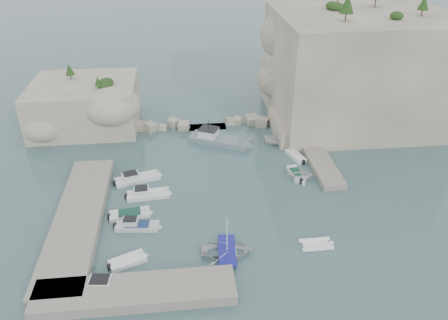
{
  "coord_description": "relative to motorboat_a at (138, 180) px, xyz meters",
  "views": [
    {
      "loc": [
        -5.09,
        -41.1,
        30.45
      ],
      "look_at": [
        0.0,
        6.0,
        3.0
      ],
      "focal_mm": 35.0,
      "sensor_mm": 36.0,
      "label": 1
    }
  ],
  "objects": [
    {
      "name": "motorboat_d",
      "position": [
        0.58,
        -9.8,
        0.0
      ],
      "size": [
        5.31,
        2.08,
        1.4
      ],
      "primitive_type": null,
      "rotation": [
        0.0,
        0.0,
        -0.11
      ],
      "color": "silver",
      "rests_on": "ground"
    },
    {
      "name": "outcrop_west",
      "position": [
        -8.95,
        17.88,
        3.5
      ],
      "size": [
        16.0,
        14.0,
        7.0
      ],
      "primitive_type": "cube",
      "color": "beige",
      "rests_on": "ground"
    },
    {
      "name": "rowboat_mast",
      "position": [
        9.86,
        -14.93,
        2.64
      ],
      "size": [
        0.1,
        0.1,
        4.2
      ],
      "primitive_type": "cylinder",
      "color": "white",
      "rests_on": "rowboat"
    },
    {
      "name": "breakwater",
      "position": [
        10.05,
        14.88,
        0.7
      ],
      "size": [
        28.0,
        3.0,
        1.4
      ],
      "primitive_type": "cube",
      "color": "beige",
      "rests_on": "ground"
    },
    {
      "name": "tender_east_c",
      "position": [
        21.69,
        3.58,
        0.0
      ],
      "size": [
        2.52,
        4.42,
        0.7
      ],
      "primitive_type": null,
      "rotation": [
        0.0,
        0.0,
        1.86
      ],
      "color": "white",
      "rests_on": "ground"
    },
    {
      "name": "motorboat_c",
      "position": [
        -0.42,
        -7.53,
        0.0
      ],
      "size": [
        5.06,
        2.34,
        0.7
      ],
      "primitive_type": null,
      "rotation": [
        0.0,
        0.0,
        0.12
      ],
      "color": "white",
      "rests_on": "ground"
    },
    {
      "name": "tender_east_b",
      "position": [
        20.54,
        -0.99,
        0.0
      ],
      "size": [
        1.78,
        4.15,
        0.7
      ],
      "primitive_type": null,
      "rotation": [
        0.0,
        0.0,
        1.67
      ],
      "color": "white",
      "rests_on": "ground"
    },
    {
      "name": "quay_west",
      "position": [
        -5.95,
        -8.12,
        0.55
      ],
      "size": [
        5.0,
        24.0,
        1.1
      ],
      "primitive_type": "cube",
      "color": "#9E9689",
      "rests_on": "ground"
    },
    {
      "name": "vegetation",
      "position": [
        28.88,
        17.29,
        17.93
      ],
      "size": [
        53.48,
        13.88,
        13.4
      ],
      "color": "#1E4219",
      "rests_on": "ground"
    },
    {
      "name": "ledge_east",
      "position": [
        24.55,
        2.88,
        0.4
      ],
      "size": [
        3.0,
        16.0,
        0.8
      ],
      "primitive_type": "cube",
      "color": "#9E9689",
      "rests_on": "ground"
    },
    {
      "name": "motorboat_f",
      "position": [
        -1.34,
        -18.47,
        0.0
      ],
      "size": [
        6.34,
        2.52,
        1.4
      ],
      "primitive_type": null,
      "rotation": [
        0.0,
        0.0,
        -0.11
      ],
      "color": "white",
      "rests_on": "ground"
    },
    {
      "name": "motorboat_e",
      "position": [
        -0.04,
        -15.18,
        0.0
      ],
      "size": [
        4.22,
        3.0,
        0.7
      ],
      "primitive_type": null,
      "rotation": [
        0.0,
        0.0,
        0.4
      ],
      "color": "white",
      "rests_on": "ground"
    },
    {
      "name": "work_boat",
      "position": [
        11.58,
        9.19,
        0.0
      ],
      "size": [
        10.24,
        7.04,
        2.2
      ],
      "primitive_type": null,
      "rotation": [
        0.0,
        0.0,
        -0.46
      ],
      "color": "slate",
      "rests_on": "ground"
    },
    {
      "name": "ground",
      "position": [
        11.05,
        -7.12,
        0.0
      ],
      "size": [
        400.0,
        400.0,
        0.0
      ],
      "primitive_type": "plane",
      "color": "#456568",
      "rests_on": "ground"
    },
    {
      "name": "rowboat",
      "position": [
        9.86,
        -14.93,
        0.0
      ],
      "size": [
        5.52,
        4.14,
        1.09
      ],
      "primitive_type": "imported",
      "rotation": [
        0.0,
        0.0,
        1.49
      ],
      "color": "silver",
      "rests_on": "ground"
    },
    {
      "name": "cliff_east",
      "position": [
        34.05,
        15.88,
        8.5
      ],
      "size": [
        26.0,
        22.0,
        17.0
      ],
      "primitive_type": "cube",
      "color": "beige",
      "rests_on": "ground"
    },
    {
      "name": "cliff_terrace",
      "position": [
        24.05,
        10.88,
        1.25
      ],
      "size": [
        8.0,
        10.0,
        2.5
      ],
      "primitive_type": "cube",
      "color": "beige",
      "rests_on": "ground"
    },
    {
      "name": "tender_east_d",
      "position": [
        20.15,
        7.78,
        0.0
      ],
      "size": [
        4.67,
        2.13,
        1.75
      ],
      "primitive_type": "imported",
      "rotation": [
        0.0,
        0.0,
        1.47
      ],
      "color": "silver",
      "rests_on": "ground"
    },
    {
      "name": "inflatable_dinghy",
      "position": [
        19.21,
        -14.67,
        0.0
      ],
      "size": [
        3.62,
        1.78,
        0.44
      ],
      "primitive_type": null,
      "rotation": [
        0.0,
        0.0,
        0.01
      ],
      "color": "white",
      "rests_on": "ground"
    },
    {
      "name": "tender_east_a",
      "position": [
        20.94,
        -2.02,
        0.0
      ],
      "size": [
        3.69,
        3.28,
        1.79
      ],
      "primitive_type": "imported",
      "rotation": [
        0.0,
        0.0,
        1.46
      ],
      "color": "white",
      "rests_on": "ground"
    },
    {
      "name": "quay_south",
      "position": [
        1.05,
        -19.62,
        0.55
      ],
      "size": [
        18.0,
        4.0,
        1.1
      ],
      "primitive_type": "cube",
      "color": "#9E9689",
      "rests_on": "ground"
    },
    {
      "name": "motorboat_b",
      "position": [
        1.5,
        -3.76,
        0.0
      ],
      "size": [
        5.71,
        2.25,
        1.4
      ],
      "primitive_type": null,
      "rotation": [
        0.0,
        0.0,
        0.08
      ],
      "color": "white",
      "rests_on": "ground"
    },
    {
      "name": "motorboat_a",
      "position": [
        0.0,
        0.0,
        0.0
      ],
      "size": [
        6.58,
        3.63,
        1.4
      ],
      "primitive_type": null,
      "rotation": [
        0.0,
        0.0,
        0.29
      ],
      "color": "white",
      "rests_on": "ground"
    }
  ]
}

